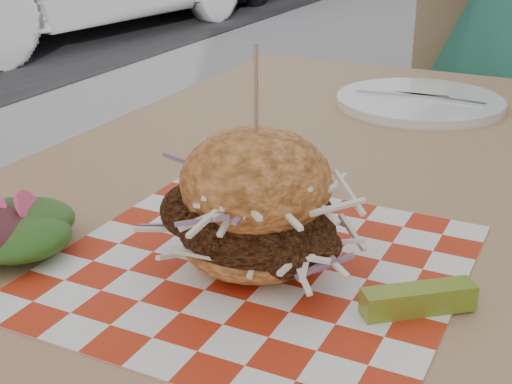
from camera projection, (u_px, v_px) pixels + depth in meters
patio_table at (347, 230)px, 0.91m from camera, size 0.80×1.20×0.75m
patio_chair at (471, 111)px, 1.83m from camera, size 0.53×0.53×0.95m
paper_liner at (256, 266)px, 0.66m from camera, size 0.36×0.36×0.00m
sandwich at (256, 209)px, 0.63m from camera, size 0.18×0.18×0.20m
pickle_spear at (418, 299)px, 0.58m from camera, size 0.09×0.08×0.02m
side_salad at (7, 234)px, 0.69m from camera, size 0.14×0.13×0.05m
place_setting at (420, 101)px, 1.16m from camera, size 0.27×0.27×0.02m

